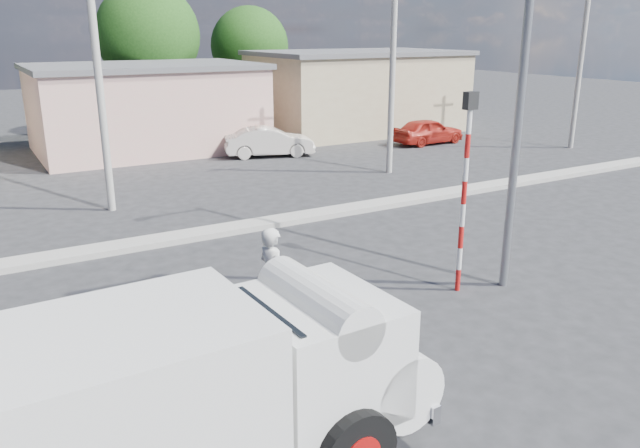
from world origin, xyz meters
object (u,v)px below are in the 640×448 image
car_red (428,131)px  traffic_pole (465,177)px  bicycle (274,316)px  cyclist (273,292)px  car_cream (269,142)px  streetlight (518,60)px  truck (202,389)px

car_red → traffic_pole: bearing=140.7°
bicycle → car_red: car_red is taller
bicycle → cyclist: size_ratio=0.96×
cyclist → car_cream: cyclist is taller
bicycle → cyclist: cyclist is taller
cyclist → streetlight: size_ratio=0.21×
bicycle → car_red: size_ratio=0.48×
car_red → traffic_pole: 18.92m
truck → streetlight: (7.95, 2.80, 3.59)m
truck → cyclist: (2.46, 3.09, -0.43)m
car_cream → car_red: (8.39, -1.09, -0.02)m
truck → car_red: size_ratio=1.61×
traffic_pole → streetlight: (0.94, -0.30, 2.37)m
truck → streetlight: 9.16m
bicycle → traffic_pole: 5.02m
truck → traffic_pole: 7.76m
cyclist → traffic_pole: traffic_pole is taller
car_red → streetlight: streetlight is taller
car_cream → streetlight: 17.01m
streetlight → cyclist: bearing=176.9°
truck → traffic_pole: traffic_pole is taller
cyclist → traffic_pole: bearing=-97.1°
bicycle → car_red: bearing=-54.2°
car_cream → traffic_pole: (-3.08, -16.02, 1.93)m
car_cream → traffic_pole: 16.42m
bicycle → cyclist: bearing=-0.0°
car_cream → car_red: car_cream is taller
cyclist → car_cream: 17.75m
car_red → streetlight: (-10.53, -15.22, 4.32)m
bicycle → cyclist: 0.47m
bicycle → traffic_pole: traffic_pole is taller
bicycle → traffic_pole: size_ratio=0.42×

